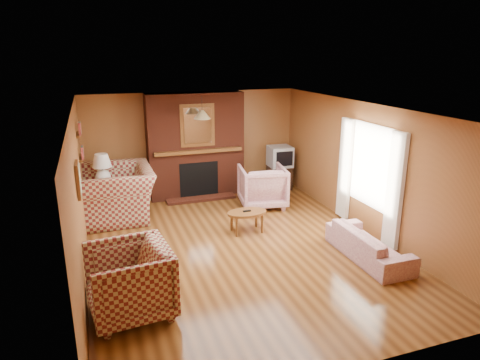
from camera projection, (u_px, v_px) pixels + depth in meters
name	position (u px, v px, depth m)	size (l,w,h in m)	color
floor	(238.00, 246.00, 7.49)	(6.50, 6.50, 0.00)	#4E2A10
ceiling	(237.00, 109.00, 6.80)	(6.50, 6.50, 0.00)	white
wall_back	(193.00, 143.00, 10.08)	(6.50, 6.50, 0.00)	#9C6130
wall_front	(344.00, 272.00, 4.21)	(6.50, 6.50, 0.00)	#9C6130
wall_left	(79.00, 197.00, 6.36)	(6.50, 6.50, 0.00)	#9C6130
wall_right	(365.00, 168.00, 7.93)	(6.50, 6.50, 0.00)	#9C6130
fireplace	(196.00, 146.00, 9.85)	(2.20, 0.82, 2.40)	#562012
window_right	(369.00, 175.00, 7.76)	(0.10, 1.85, 2.00)	beige
bookshelf	(81.00, 142.00, 7.96)	(0.09, 0.55, 0.71)	brown
botanical_print	(78.00, 180.00, 6.00)	(0.05, 0.40, 0.50)	brown
pendant_light	(202.00, 115.00, 8.99)	(0.36, 0.36, 0.48)	black
plaid_loveseat	(118.00, 193.00, 8.70)	(1.60, 1.40, 1.04)	maroon
plaid_armchair	(129.00, 281.00, 5.44)	(1.00, 1.03, 0.94)	maroon
floral_sofa	(369.00, 244.00, 7.02)	(1.68, 0.66, 0.49)	beige
floral_armchair	(262.00, 186.00, 9.34)	(0.96, 0.99, 0.90)	beige
coffee_table	(247.00, 214.00, 8.01)	(0.75, 0.47, 0.43)	brown
side_table	(105.00, 199.00, 8.96)	(0.48, 0.48, 0.64)	brown
table_lamp	(102.00, 167.00, 8.76)	(0.39, 0.39, 0.64)	white
tv_stand	(279.00, 177.00, 10.59)	(0.52, 0.48, 0.57)	black
crt_tv	(280.00, 156.00, 10.43)	(0.57, 0.56, 0.50)	#A7A9AF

